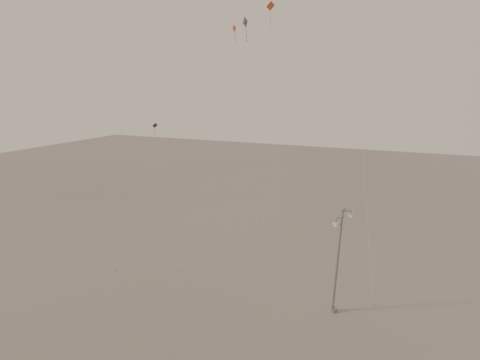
% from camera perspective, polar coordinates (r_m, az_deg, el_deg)
% --- Properties ---
extents(ground, '(160.00, 160.00, 0.00)m').
position_cam_1_polar(ground, '(33.25, -4.49, -15.12)').
color(ground, gray).
rests_on(ground, ground).
extents(street_lamp, '(1.39, 1.20, 8.09)m').
position_cam_1_polar(street_lamp, '(28.04, 14.76, -11.43)').
color(street_lamp, gray).
rests_on(street_lamp, ground).
extents(kite_1, '(4.65, 5.49, 21.93)m').
position_cam_1_polar(kite_1, '(33.42, -1.41, 15.38)').
color(kite_1, '#272421').
rests_on(kite_1, ground).
extents(kite_3, '(7.85, 9.93, 21.73)m').
position_cam_1_polar(kite_3, '(35.23, -6.00, 12.41)').
color(kite_3, maroon).
rests_on(kite_3, ground).
extents(kite_4, '(5.06, 9.12, 27.19)m').
position_cam_1_polar(kite_4, '(34.21, 17.00, 19.56)').
color(kite_4, '#272421').
rests_on(kite_4, ground).
extents(kite_5, '(4.72, 12.00, 33.35)m').
position_cam_1_polar(kite_5, '(48.17, 5.70, 23.20)').
color(kite_5, brown).
rests_on(kite_5, ground).
extents(kite_6, '(7.75, 4.18, 12.29)m').
position_cam_1_polar(kite_6, '(44.35, -15.34, 4.04)').
color(kite_6, '#272421').
rests_on(kite_6, ground).
extents(kite_7, '(6.21, 8.67, 26.02)m').
position_cam_1_polar(kite_7, '(47.13, 2.87, 20.04)').
color(kite_7, maroon).
rests_on(kite_7, ground).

